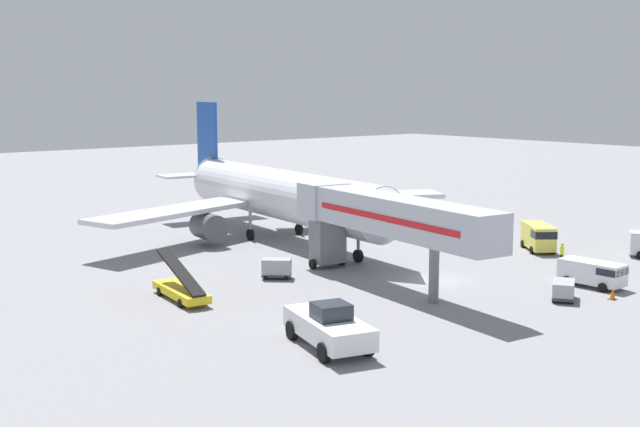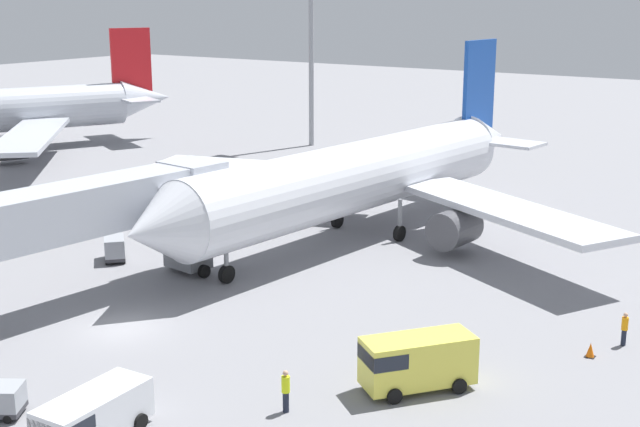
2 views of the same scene
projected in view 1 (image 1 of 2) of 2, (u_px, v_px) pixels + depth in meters
name	position (u px, v px, depth m)	size (l,w,h in m)	color
ground_plane	(434.00, 280.00, 62.59)	(300.00, 300.00, 0.00)	gray
airplane_at_gate	(278.00, 194.00, 79.53)	(38.90, 40.80, 13.06)	silver
jet_bridge	(382.00, 217.00, 60.24)	(5.70, 21.41, 6.89)	#B2B7C1
pushback_tug	(329.00, 327.00, 46.06)	(4.41, 7.39, 2.65)	white
belt_loader_truck	(181.00, 289.00, 56.62)	(2.49, 6.49, 3.08)	yellow
service_van_mid_left	(539.00, 236.00, 73.73)	(4.51, 5.05, 2.39)	#E5DB4C
service_van_outer_left	(594.00, 272.00, 60.32)	(2.36, 4.80, 1.89)	white
baggage_cart_rear_left	(277.00, 268.00, 62.99)	(2.47, 2.41, 1.54)	#38383D
baggage_cart_far_left	(564.00, 289.00, 56.59)	(2.93, 2.58, 1.32)	#38383D
ground_crew_worker_foreground	(562.00, 253.00, 67.98)	(0.49, 0.49, 1.84)	#1E2333
ground_crew_worker_midground	(495.00, 221.00, 85.38)	(0.44, 0.44, 1.69)	#1E2333
safety_cone_alpha	(613.00, 294.00, 56.79)	(0.50, 0.50, 0.76)	black
safety_cone_bravo	(507.00, 230.00, 83.12)	(0.47, 0.47, 0.71)	black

